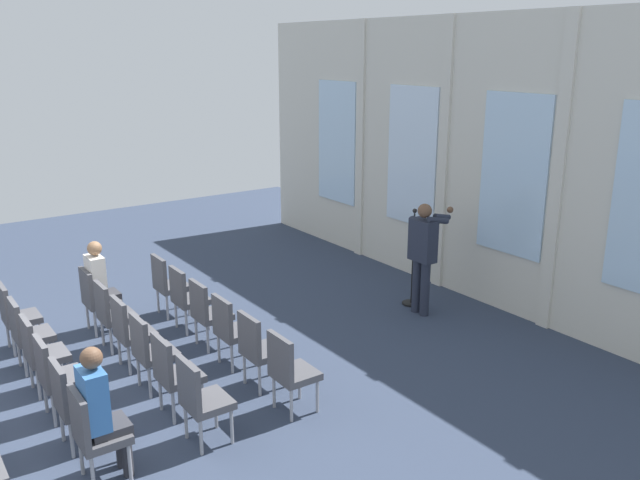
# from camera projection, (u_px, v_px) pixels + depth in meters

# --- Properties ---
(ground_plane) EXTENTS (18.07, 18.07, 0.00)m
(ground_plane) POSITION_uv_depth(u_px,v_px,m) (7.00, 416.00, 7.27)
(ground_plane) COLOR #2D384C
(rear_partition) EXTENTS (10.82, 0.14, 4.40)m
(rear_partition) POSITION_uv_depth(u_px,v_px,m) (463.00, 160.00, 10.46)
(rear_partition) COLOR beige
(rear_partition) RESTS_ON ground
(speaker) EXTENTS (0.51, 0.69, 1.71)m
(speaker) POSITION_uv_depth(u_px,v_px,m) (423.00, 251.00, 9.84)
(speaker) COLOR #232838
(speaker) RESTS_ON ground
(mic_stand) EXTENTS (0.28, 0.28, 1.55)m
(mic_stand) POSITION_uv_depth(u_px,v_px,m) (412.00, 284.00, 10.37)
(mic_stand) COLOR black
(mic_stand) RESTS_ON ground
(chair_r0_c0) EXTENTS (0.46, 0.44, 0.94)m
(chair_r0_c0) POSITION_uv_depth(u_px,v_px,m) (167.00, 282.00, 9.89)
(chair_r0_c0) COLOR #99999E
(chair_r0_c0) RESTS_ON ground
(chair_r0_c1) EXTENTS (0.46, 0.44, 0.94)m
(chair_r0_c1) POSITION_uv_depth(u_px,v_px,m) (186.00, 295.00, 9.36)
(chair_r0_c1) COLOR #99999E
(chair_r0_c1) RESTS_ON ground
(chair_r0_c2) EXTENTS (0.46, 0.44, 0.94)m
(chair_r0_c2) POSITION_uv_depth(u_px,v_px,m) (207.00, 310.00, 8.82)
(chair_r0_c2) COLOR #99999E
(chair_r0_c2) RESTS_ON ground
(chair_r0_c3) EXTENTS (0.46, 0.44, 0.94)m
(chair_r0_c3) POSITION_uv_depth(u_px,v_px,m) (231.00, 327.00, 8.29)
(chair_r0_c3) COLOR #99999E
(chair_r0_c3) RESTS_ON ground
(chair_r0_c4) EXTENTS (0.46, 0.44, 0.94)m
(chair_r0_c4) POSITION_uv_depth(u_px,v_px,m) (258.00, 346.00, 7.75)
(chair_r0_c4) COLOR #99999E
(chair_r0_c4) RESTS_ON ground
(chair_r0_c5) EXTENTS (0.46, 0.44, 0.94)m
(chair_r0_c5) POSITION_uv_depth(u_px,v_px,m) (289.00, 368.00, 7.22)
(chair_r0_c5) COLOR #99999E
(chair_r0_c5) RESTS_ON ground
(chair_r1_c0) EXTENTS (0.46, 0.44, 0.94)m
(chair_r1_c0) POSITION_uv_depth(u_px,v_px,m) (96.00, 296.00, 9.31)
(chair_r1_c0) COLOR #99999E
(chair_r1_c0) RESTS_ON ground
(audience_r1_c0) EXTENTS (0.36, 0.39, 1.33)m
(audience_r1_c0) POSITION_uv_depth(u_px,v_px,m) (100.00, 282.00, 9.29)
(audience_r1_c0) COLOR #2D2D33
(audience_r1_c0) RESTS_ON ground
(chair_r1_c1) EXTENTS (0.46, 0.44, 0.94)m
(chair_r1_c1) POSITION_uv_depth(u_px,v_px,m) (112.00, 311.00, 8.77)
(chair_r1_c1) COLOR #99999E
(chair_r1_c1) RESTS_ON ground
(chair_r1_c2) EXTENTS (0.46, 0.44, 0.94)m
(chair_r1_c2) POSITION_uv_depth(u_px,v_px,m) (129.00, 329.00, 8.24)
(chair_r1_c2) COLOR #99999E
(chair_r1_c2) RESTS_ON ground
(chair_r1_c3) EXTENTS (0.46, 0.44, 0.94)m
(chair_r1_c3) POSITION_uv_depth(u_px,v_px,m) (150.00, 348.00, 7.70)
(chair_r1_c3) COLOR #99999E
(chair_r1_c3) RESTS_ON ground
(chair_r1_c4) EXTENTS (0.46, 0.44, 0.94)m
(chair_r1_c4) POSITION_uv_depth(u_px,v_px,m) (173.00, 370.00, 7.17)
(chair_r1_c4) COLOR #99999E
(chair_r1_c4) RESTS_ON ground
(chair_r1_c5) EXTENTS (0.46, 0.44, 0.94)m
(chair_r1_c5) POSITION_uv_depth(u_px,v_px,m) (200.00, 396.00, 6.63)
(chair_r1_c5) COLOR #99999E
(chair_r1_c5) RESTS_ON ground
(chair_r2_c0) EXTENTS (0.46, 0.44, 0.94)m
(chair_r2_c0) POSITION_uv_depth(u_px,v_px,m) (15.00, 313.00, 8.72)
(chair_r2_c0) COLOR #99999E
(chair_r2_c0) RESTS_ON ground
(chair_r2_c1) EXTENTS (0.46, 0.44, 0.94)m
(chair_r2_c1) POSITION_uv_depth(u_px,v_px,m) (27.00, 330.00, 8.19)
(chair_r2_c1) COLOR #99999E
(chair_r2_c1) RESTS_ON ground
(chair_r2_c2) EXTENTS (0.46, 0.44, 0.94)m
(chair_r2_c2) POSITION_uv_depth(u_px,v_px,m) (40.00, 350.00, 7.65)
(chair_r2_c2) COLOR #99999E
(chair_r2_c2) RESTS_ON ground
(chair_r2_c3) EXTENTS (0.46, 0.44, 0.94)m
(chair_r2_c3) POSITION_uv_depth(u_px,v_px,m) (55.00, 373.00, 7.12)
(chair_r2_c3) COLOR #99999E
(chair_r2_c3) RESTS_ON ground
(chair_r2_c4) EXTENTS (0.46, 0.44, 0.94)m
(chair_r2_c4) POSITION_uv_depth(u_px,v_px,m) (73.00, 399.00, 6.58)
(chair_r2_c4) COLOR #99999E
(chair_r2_c4) RESTS_ON ground
(chair_r2_c5) EXTENTS (0.46, 0.44, 0.94)m
(chair_r2_c5) POSITION_uv_depth(u_px,v_px,m) (93.00, 430.00, 6.05)
(chair_r2_c5) COLOR #99999E
(chair_r2_c5) RESTS_ON ground
(audience_r2_c5) EXTENTS (0.36, 0.39, 1.35)m
(audience_r2_c5) POSITION_uv_depth(u_px,v_px,m) (100.00, 407.00, 6.03)
(audience_r2_c5) COLOR #2D2D33
(audience_r2_c5) RESTS_ON ground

